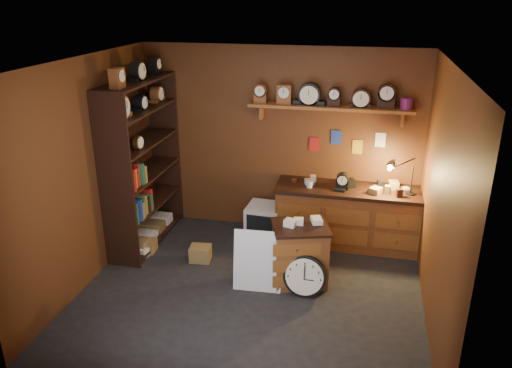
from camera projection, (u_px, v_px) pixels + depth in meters
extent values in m
plane|color=black|center=(251.00, 291.00, 6.02)|extent=(4.00, 4.00, 0.00)
cube|color=#562D14|center=(280.00, 142.00, 7.16)|extent=(4.00, 0.02, 2.70)
cube|color=#562D14|center=(198.00, 269.00, 3.89)|extent=(4.00, 0.02, 2.70)
cube|color=#562D14|center=(88.00, 173.00, 5.94)|extent=(0.02, 3.60, 2.70)
cube|color=#562D14|center=(440.00, 202.00, 5.12)|extent=(0.02, 3.60, 2.70)
cube|color=beige|center=(251.00, 63.00, 5.04)|extent=(4.00, 3.60, 0.02)
cube|color=#935320|center=(330.00, 107.00, 6.68)|extent=(2.20, 0.30, 0.04)
cube|color=#935320|center=(262.00, 111.00, 6.98)|extent=(0.04, 0.16, 0.20)
cube|color=#935320|center=(402.00, 119.00, 6.59)|extent=(0.04, 0.16, 0.20)
cylinder|color=#B21419|center=(406.00, 104.00, 6.44)|extent=(0.16, 0.16, 0.15)
cube|color=maroon|center=(290.00, 143.00, 7.12)|extent=(0.14, 0.01, 0.20)
cube|color=navy|center=(311.00, 136.00, 7.02)|extent=(0.14, 0.01, 0.20)
cube|color=#B48516|center=(332.00, 145.00, 7.00)|extent=(0.14, 0.01, 0.20)
cube|color=silver|center=(354.00, 138.00, 6.89)|extent=(0.14, 0.01, 0.20)
cube|color=black|center=(128.00, 163.00, 6.90)|extent=(0.03, 1.60, 2.30)
cube|color=black|center=(116.00, 184.00, 6.14)|extent=(0.45, 0.03, 2.30)
cube|color=black|center=(165.00, 148.00, 7.56)|extent=(0.45, 0.03, 2.30)
cube|color=black|center=(149.00, 236.00, 7.25)|extent=(0.43, 1.54, 0.03)
cube|color=black|center=(147.00, 204.00, 7.07)|extent=(0.43, 1.54, 0.03)
cube|color=black|center=(144.00, 175.00, 6.90)|extent=(0.43, 1.54, 0.03)
cube|color=black|center=(141.00, 143.00, 6.74)|extent=(0.43, 1.54, 0.03)
cube|color=black|center=(139.00, 111.00, 6.58)|extent=(0.43, 1.54, 0.03)
cube|color=black|center=(136.00, 82.00, 6.44)|extent=(0.43, 1.54, 0.03)
cube|color=brown|center=(348.00, 218.00, 7.00)|extent=(1.98, 0.60, 0.80)
cube|color=black|center=(350.00, 190.00, 6.85)|extent=(2.04, 0.66, 0.05)
cube|color=#935320|center=(347.00, 227.00, 6.72)|extent=(1.90, 0.02, 0.52)
cylinder|color=black|center=(410.00, 194.00, 6.63)|extent=(0.12, 0.12, 0.02)
cylinder|color=black|center=(412.00, 180.00, 6.56)|extent=(0.02, 0.02, 0.38)
cylinder|color=black|center=(404.00, 163.00, 6.47)|extent=(0.27, 0.09, 0.14)
cone|color=black|center=(393.00, 166.00, 6.48)|extent=(0.18, 0.14, 0.18)
cube|color=brown|center=(300.00, 255.00, 6.10)|extent=(0.75, 0.68, 0.73)
cube|color=black|center=(301.00, 227.00, 5.96)|extent=(0.80, 0.73, 0.03)
cube|color=#935320|center=(297.00, 266.00, 5.86)|extent=(0.54, 0.18, 0.62)
cylinder|color=black|center=(305.00, 276.00, 5.85)|extent=(0.51, 0.16, 0.51)
cylinder|color=#F8EBC6|center=(304.00, 277.00, 5.82)|extent=(0.45, 0.10, 0.44)
cube|color=black|center=(304.00, 272.00, 5.79)|extent=(0.01, 0.04, 0.16)
cube|color=black|center=(309.00, 280.00, 5.81)|extent=(0.11, 0.01, 0.01)
cube|color=silver|center=(257.00, 288.00, 6.07)|extent=(0.59, 0.19, 0.76)
cube|color=silver|center=(264.00, 222.00, 7.22)|extent=(0.51, 0.51, 0.50)
cube|color=black|center=(261.00, 229.00, 7.00)|extent=(0.41, 0.04, 0.40)
cube|color=olive|center=(146.00, 246.00, 6.90)|extent=(0.28, 0.24, 0.16)
cube|color=white|center=(143.00, 250.00, 6.82)|extent=(0.24, 0.27, 0.12)
cube|color=olive|center=(200.00, 253.00, 6.66)|extent=(0.30, 0.26, 0.20)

